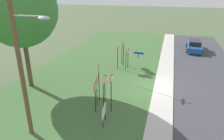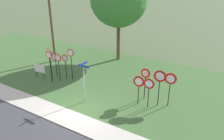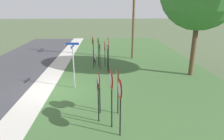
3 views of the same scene
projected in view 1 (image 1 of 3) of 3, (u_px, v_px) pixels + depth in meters
ground_plane at (154, 87)px, 17.93m from camera, size 160.00×160.00×0.00m
road_asphalt at (215, 94)px, 16.73m from camera, size 44.00×6.40×0.01m
sidewalk_strip at (164, 88)px, 17.72m from camera, size 44.00×1.60×0.06m
grass_median at (88, 79)px, 19.42m from camera, size 44.00×12.00×0.04m
stop_sign_near_left at (99, 76)px, 14.94m from camera, size 0.63×0.14×2.80m
stop_sign_near_right at (111, 85)px, 13.58m from camera, size 0.61×0.10×2.76m
stop_sign_far_left at (105, 84)px, 14.14m from camera, size 0.68×0.10×2.46m
stop_sign_far_center at (97, 85)px, 14.51m from camera, size 0.62×0.12×2.23m
stop_sign_far_right at (95, 90)px, 13.61m from camera, size 0.74×0.12×2.28m
stop_sign_center_tall at (103, 87)px, 13.31m from camera, size 0.65×0.09×2.81m
yield_sign_near_left at (124, 47)px, 21.88m from camera, size 0.83×0.15×2.67m
yield_sign_near_right at (128, 53)px, 21.43m from camera, size 0.75×0.11×2.19m
yield_sign_far_left at (118, 52)px, 20.99m from camera, size 0.70×0.11×2.40m
yield_sign_far_right at (122, 47)px, 22.57m from camera, size 0.81×0.14×2.50m
yield_sign_center at (126, 55)px, 20.77m from camera, size 0.78×0.15×2.16m
street_name_post at (138, 67)px, 17.27m from camera, size 0.96×0.82×3.02m
utility_pole at (20, 50)px, 10.38m from camera, size 2.10×2.09×9.24m
notice_board at (104, 112)px, 12.72m from camera, size 1.10×0.16×1.25m
oak_tree_left at (20, 10)px, 15.75m from camera, size 5.66×5.66×9.11m
parked_sedan_distant at (194, 46)px, 27.87m from camera, size 4.73×2.00×1.39m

